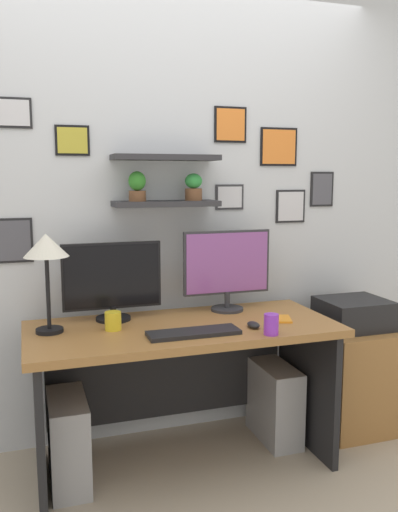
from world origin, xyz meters
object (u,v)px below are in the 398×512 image
computer_mouse (253,325)px  coffee_mug (113,321)px  cell_phone (284,319)px  printer (354,313)px  keyboard (194,333)px  desk_lamp (46,252)px  computer_tower_right (274,402)px  computer_tower_left (68,441)px  pen_cup (271,324)px  monitor_left (112,280)px  desk (180,362)px  monitor_right (227,267)px  drawer_cabinet (351,376)px

computer_mouse → coffee_mug: 0.69m
cell_phone → printer: (0.55, 0.19, -0.06)m
keyboard → cell_phone: size_ratio=3.14×
desk_lamp → computer_tower_right: (1.22, 0.03, -0.92)m
desk_lamp → cell_phone: bearing=-7.1°
keyboard → coffee_mug: bearing=150.4°
computer_mouse → computer_tower_left: bearing=169.7°
cell_phone → pen_cup: (-0.18, -0.22, 0.05)m
printer → monitor_left: bearing=176.2°
desk → monitor_right: bearing=27.3°
drawer_cabinet → computer_tower_right: bearing=-178.3°
cell_phone → pen_cup: pen_cup is taller
coffee_mug → computer_tower_left: bearing=-175.8°
keyboard → monitor_right: bearing=51.2°
desk → coffee_mug: bearing=-175.6°
cell_phone → printer: size_ratio=0.37×
monitor_right → computer_tower_right: (0.25, -0.11, -0.78)m
monitor_right → drawer_cabinet: monitor_right is taller
printer → drawer_cabinet: bearing=-90.0°
desk → coffee_mug: size_ratio=17.21×
drawer_cabinet → computer_tower_right: size_ratio=1.40×
keyboard → coffee_mug: size_ratio=4.89×
desk → computer_tower_right: desk is taller
drawer_cabinet → desk: bearing=-176.3°
desk_lamp → coffee_mug: desk_lamp is taller
computer_tower_left → desk_lamp: bearing=131.9°
desk_lamp → keyboard: bearing=-21.3°
cell_phone → coffee_mug: 0.88m
desk → monitor_left: monitor_left is taller
desk_lamp → cell_phone: (1.17, -0.15, -0.38)m
computer_mouse → desk: bearing=146.9°
monitor_right → pen_cup: (0.03, -0.50, -0.19)m
desk → cell_phone: (0.53, -0.12, 0.22)m
monitor_right → computer_mouse: bearing=-90.1°
pen_cup → computer_tower_right: size_ratio=0.23×
desk → pen_cup: pen_cup is taller
monitor_right → computer_tower_left: (-0.90, -0.21, -0.77)m
monitor_right → cell_phone: monitor_right is taller
computer_mouse → desk_lamp: size_ratio=0.19×
monitor_left → computer_mouse: (0.63, -0.37, -0.19)m
printer → computer_tower_right: (-0.51, -0.02, -0.47)m
monitor_right → desk_lamp: (-0.96, -0.14, 0.15)m
coffee_mug → computer_tower_left: 0.62m
cell_phone → pen_cup: size_ratio=1.40×
monitor_left → desk_lamp: size_ratio=1.07×
cell_phone → drawer_cabinet: bearing=37.9°
monitor_left → coffee_mug: bearing=-99.0°
computer_tower_right → pen_cup: bearing=-119.5°
pen_cup → printer: bearing=29.2°
keyboard → computer_mouse: (0.31, 0.02, 0.01)m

